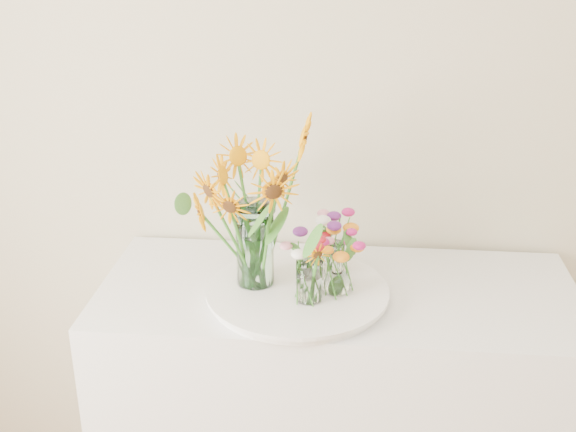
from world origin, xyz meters
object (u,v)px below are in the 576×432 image
Objects in this scene: small_vase_a at (309,281)px; small_vase_c at (334,259)px; counter at (334,413)px; tray at (298,294)px; mason_jar at (255,245)px; small_vase_b at (337,275)px.

small_vase_c is at bearing 69.33° from small_vase_a.
small_vase_a is at bearing -121.03° from counter.
counter is at bearing 31.40° from tray.
small_vase_a is at bearing -28.35° from mason_jar.
small_vase_a reaches higher than small_vase_b.
small_vase_b is at bearing -92.35° from counter.
mason_jar reaches higher than counter.
tray is 0.16m from small_vase_c.
small_vase_c is (0.22, 0.08, -0.07)m from mason_jar.
small_vase_a reaches higher than counter.
mason_jar reaches higher than tray.
counter is 11.93× the size of small_vase_b.
mason_jar reaches higher than small_vase_b.
mason_jar is at bearing 171.14° from small_vase_b.
small_vase_b is (-0.00, -0.08, 0.53)m from counter.
mason_jar is at bearing -160.41° from small_vase_c.
tray is 4.22× the size of small_vase_b.
small_vase_a is 0.18m from small_vase_c.
mason_jar is at bearing -170.06° from counter.
small_vase_c is at bearing 95.59° from small_vase_b.
small_vase_a is 0.09m from small_vase_b.
small_vase_a is 1.21× the size of small_vase_c.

